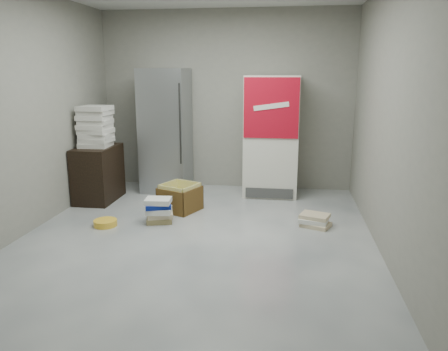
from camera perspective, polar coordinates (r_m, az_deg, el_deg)
ground at (r=4.94m, az=-3.92°, el=-8.64°), size 5.00×5.00×0.00m
room_shell at (r=4.58m, az=-4.29°, el=12.68°), size 4.04×5.04×2.82m
steel_fridge at (r=6.93m, az=-7.60°, el=5.82°), size 0.70×0.72×1.90m
coke_cooler at (r=6.67m, az=6.22°, el=5.16°), size 0.80×0.73×1.80m
wood_shelf at (r=6.64m, az=-16.09°, el=0.24°), size 0.50×0.80×0.80m
supply_box_stack at (r=6.52m, az=-16.44°, el=6.17°), size 0.45×0.45×0.58m
phonebook_stack_main at (r=5.55m, az=-8.50°, el=-4.53°), size 0.39×0.35×0.32m
phonebook_stack_side at (r=5.50m, az=11.75°, el=-5.75°), size 0.43×0.39×0.15m
cardboard_box at (r=5.99m, az=-5.76°, el=-3.13°), size 0.61×0.61×0.37m
bucket_lid at (r=5.60m, az=-15.24°, el=-5.99°), size 0.35×0.35×0.08m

